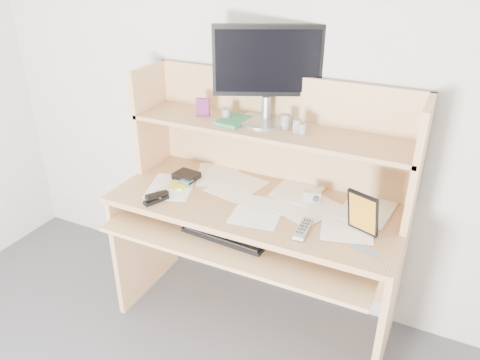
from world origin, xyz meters
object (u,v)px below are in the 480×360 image
at_px(keyboard, 227,234).
at_px(tv_remote, 303,228).
at_px(game_case, 363,213).
at_px(monitor, 268,71).
at_px(desk, 262,204).

relative_size(keyboard, tv_remote, 2.45).
xyz_separation_m(game_case, monitor, (-0.56, 0.28, 0.47)).
height_order(tv_remote, game_case, game_case).
height_order(game_case, monitor, monitor).
bearing_deg(tv_remote, game_case, 17.75).
bearing_deg(keyboard, desk, 81.74).
distance_m(tv_remote, game_case, 0.26).
height_order(keyboard, tv_remote, tv_remote).
bearing_deg(game_case, monitor, 173.15).
height_order(keyboard, monitor, monitor).
bearing_deg(game_case, desk, -175.18).
distance_m(desk, monitor, 0.65).
relative_size(tv_remote, monitor, 0.35).
distance_m(desk, game_case, 0.56).
height_order(desk, tv_remote, desk).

